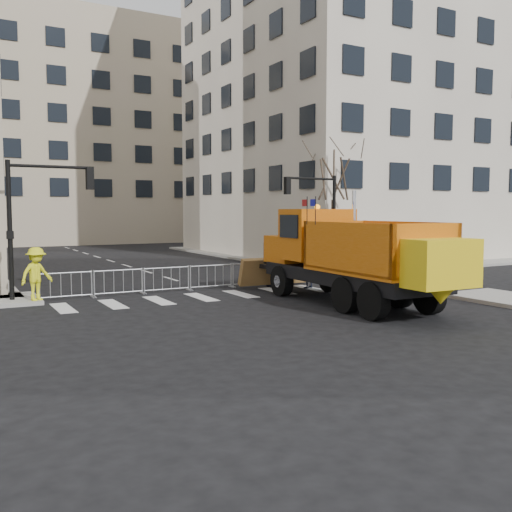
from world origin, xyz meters
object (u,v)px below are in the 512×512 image
cop_c (271,268)px  worker (36,274)px  newspaper_box (304,263)px  plow_truck (353,254)px  cop_a (308,266)px  cop_b (280,264)px

cop_c → worker: worker is taller
cop_c → newspaper_box: 4.35m
plow_truck → newspaper_box: (3.56, 8.58, -1.22)m
plow_truck → cop_c: size_ratio=6.48×
cop_a → cop_b: size_ratio=0.97×
cop_a → newspaper_box: cop_a is taller
plow_truck → cop_b: plow_truck is taller
cop_a → worker: bearing=-32.8°
plow_truck → cop_a: bearing=-12.5°
worker → plow_truck: bearing=-57.5°
cop_c → worker: 10.30m
plow_truck → worker: bearing=61.9°
cop_a → newspaper_box: size_ratio=1.81×
worker → cop_a: bearing=-33.7°
newspaper_box → worker: bearing=-150.9°
cop_b → worker: worker is taller
cop_c → cop_a: bearing=84.2°
cop_b → cop_c: bearing=-4.6°
cop_a → worker: (-11.43, 1.19, 0.16)m
cop_b → plow_truck: bearing=80.5°
plow_truck → worker: 11.84m
cop_c → plow_truck: bearing=44.0°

